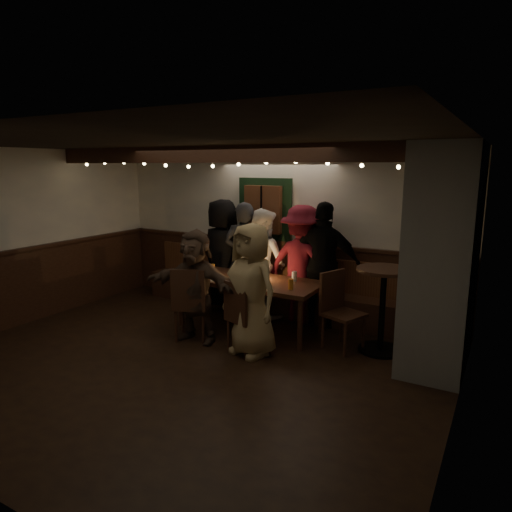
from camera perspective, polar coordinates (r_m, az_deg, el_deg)
The scene contains 13 objects.
room at distance 6.07m, azimuth 7.09°, elevation -0.94°, with size 6.02×5.01×2.62m.
dining_table at distance 6.55m, azimuth -0.88°, elevation -3.45°, with size 2.09×0.90×0.91m.
chair_near_left at distance 6.22m, azimuth -8.21°, elevation -5.46°, with size 0.60×0.60×1.01m.
chair_near_right at distance 5.78m, azimuth -1.81°, elevation -7.12°, with size 0.53×0.53×0.93m.
chair_end at distance 6.04m, azimuth 10.23°, elevation -6.08°, with size 0.59×0.59×1.01m.
high_top at distance 5.98m, azimuth 15.57°, elevation -5.24°, with size 0.69×0.69×1.09m.
person_a at distance 7.57m, azimuth -4.20°, elevation 0.25°, with size 0.89×0.58×1.81m, color black.
person_b at distance 7.29m, azimuth -1.47°, elevation -0.23°, with size 0.65×0.43×1.79m, color #222327.
person_c at distance 7.12m, azimuth 0.88°, elevation -0.87°, with size 0.83×0.64×1.70m, color white.
person_d at distance 6.88m, azimuth 5.72°, elevation -1.03°, with size 1.15×0.66×1.78m, color #5A101D.
person_e at distance 6.70m, azimuth 8.51°, elevation -1.14°, with size 1.08×0.45×1.84m, color black.
person_f at distance 6.15m, azimuth -7.55°, elevation -3.73°, with size 1.42×0.45×1.53m, color #433127.
person_g at distance 5.65m, azimuth -0.61°, elevation -4.26°, with size 0.82×0.53×1.67m, color tan.
Camera 1 is at (3.30, -4.08, 2.35)m, focal length 32.00 mm.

